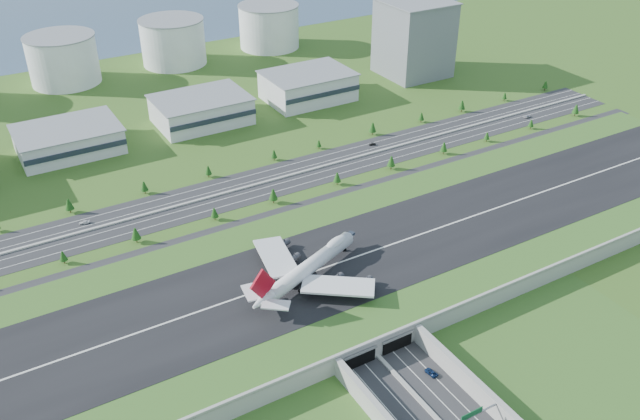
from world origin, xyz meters
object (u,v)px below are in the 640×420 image
car_5 (372,144)px  car_7 (84,222)px  car_2 (431,372)px  car_6 (528,116)px  office_tower (414,39)px  boeing_747 (308,267)px

car_5 → car_7: 175.23m
car_5 → car_2: bearing=-8.1°
car_6 → car_2: bearing=124.2°
office_tower → boeing_747: 284.58m
car_2 → car_7: bearing=-72.0°
car_2 → car_6: bearing=-151.3°
boeing_747 → car_6: (219.30, 90.14, -13.18)m
car_2 → car_5: car_2 is taller
car_7 → car_2: bearing=45.9°
boeing_747 → car_5: bearing=23.6°
boeing_747 → car_2: boeing_747 is taller
office_tower → car_6: (15.42, -107.93, -26.64)m
car_2 → car_6: size_ratio=1.02×
car_7 → office_tower: bearing=128.0°
car_2 → car_6: 255.63m
car_7 → car_6: bearing=106.2°
office_tower → car_2: size_ratio=10.07×
car_2 → car_6: (203.65, 154.51, -0.02)m
office_tower → car_5: size_ratio=13.27×
car_7 → car_5: bearing=109.9°
car_6 → car_7: size_ratio=1.01×
boeing_747 → car_7: bearing=101.5°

